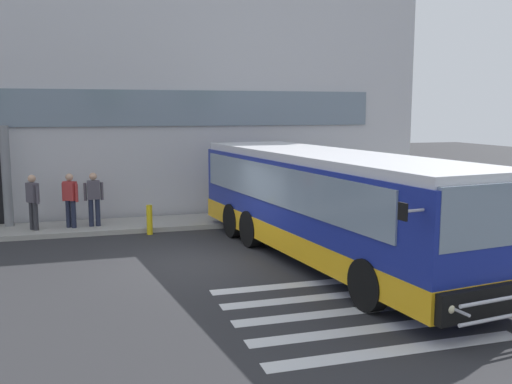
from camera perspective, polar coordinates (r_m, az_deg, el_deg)
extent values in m
cube|color=#2B2B2D|center=(14.14, -5.81, -7.12)|extent=(80.00, 90.00, 0.02)
cube|color=silver|center=(9.43, 14.04, -15.22)|extent=(4.40, 0.36, 0.01)
cube|color=silver|center=(10.15, 11.40, -13.40)|extent=(4.40, 0.36, 0.01)
cube|color=silver|center=(10.90, 9.14, -11.80)|extent=(4.40, 0.36, 0.01)
cube|color=silver|center=(11.67, 7.19, -10.40)|extent=(4.40, 0.36, 0.01)
cube|color=silver|center=(12.46, 5.51, -9.16)|extent=(4.40, 0.36, 0.01)
cube|color=#B7B7BC|center=(25.54, -11.08, 9.17)|extent=(19.06, 12.00, 8.44)
cube|color=slate|center=(19.68, -6.38, 8.39)|extent=(13.06, 0.10, 1.20)
cube|color=#9E9B93|center=(18.73, -8.58, -3.10)|extent=(23.06, 2.00, 0.15)
cylinder|color=slate|center=(19.07, -23.83, 1.46)|extent=(0.28, 0.28, 3.12)
cube|color=navy|center=(14.12, 7.21, -1.20)|extent=(3.88, 10.75, 2.15)
cube|color=#F2AD19|center=(14.27, 7.15, -4.37)|extent=(3.93, 10.80, 0.55)
cube|color=silver|center=(13.97, 7.29, 3.56)|extent=(3.76, 10.54, 0.20)
cube|color=gray|center=(10.00, 22.88, -2.17)|extent=(2.35, 0.42, 1.05)
cube|color=gray|center=(15.00, 10.89, 1.20)|extent=(1.24, 9.24, 0.95)
cube|color=gray|center=(13.69, 1.95, 0.68)|extent=(1.24, 9.24, 0.95)
cube|color=black|center=(9.95, 23.00, -0.15)|extent=(2.14, 0.38, 0.28)
cube|color=black|center=(10.25, 22.98, -9.98)|extent=(2.46, 0.51, 0.52)
sphere|color=beige|center=(9.52, 18.86, -11.03)|extent=(0.18, 0.18, 0.18)
cylinder|color=#B7B7BF|center=(9.10, 15.55, -1.83)|extent=(0.40, 0.10, 0.05)
cube|color=black|center=(8.98, 14.57, -1.92)|extent=(0.07, 0.20, 0.28)
cylinder|color=black|center=(12.35, 20.31, -7.41)|extent=(0.43, 1.03, 1.00)
cylinder|color=black|center=(10.88, 11.28, -9.14)|extent=(0.43, 1.03, 1.00)
cylinder|color=black|center=(16.61, 6.96, -3.03)|extent=(0.43, 1.03, 1.00)
cylinder|color=black|center=(15.55, -0.51, -3.73)|extent=(0.43, 1.03, 1.00)
cylinder|color=black|center=(17.72, 4.80, -2.29)|extent=(0.43, 1.03, 1.00)
cylinder|color=black|center=(16.73, -2.29, -2.89)|extent=(0.43, 1.03, 1.00)
cylinder|color=#B7B7BF|center=(9.46, 19.63, -11.18)|extent=(0.11, 0.50, 0.05)
cylinder|color=#2D2D33|center=(18.21, -21.30, -2.30)|extent=(0.15, 0.15, 0.85)
cylinder|color=#2D2D33|center=(18.37, -21.64, -2.23)|extent=(0.15, 0.15, 0.85)
cube|color=#4C4751|center=(18.18, -21.59, -0.05)|extent=(0.41, 0.44, 0.58)
sphere|color=tan|center=(18.13, -21.66, 1.27)|extent=(0.23, 0.23, 0.23)
cylinder|color=#4C4751|center=(17.98, -21.15, -0.27)|extent=(0.09, 0.09, 0.55)
cylinder|color=#4C4751|center=(18.40, -22.00, -0.14)|extent=(0.09, 0.09, 0.55)
cylinder|color=#1E2338|center=(18.21, -17.89, -2.14)|extent=(0.15, 0.15, 0.85)
cylinder|color=#1E2338|center=(18.34, -18.37, -2.09)|extent=(0.15, 0.15, 0.85)
cube|color=#B23333|center=(18.16, -18.23, 0.11)|extent=(0.43, 0.41, 0.58)
sphere|color=tan|center=(18.11, -18.29, 1.42)|extent=(0.23, 0.23, 0.23)
cylinder|color=#B23333|center=(18.01, -17.62, -0.09)|extent=(0.09, 0.09, 0.55)
cylinder|color=#B23333|center=(18.33, -18.82, 0.00)|extent=(0.09, 0.09, 0.55)
cylinder|color=#1E2338|center=(18.29, -15.64, -2.00)|extent=(0.15, 0.15, 0.85)
cylinder|color=#1E2338|center=(18.28, -16.27, -2.03)|extent=(0.15, 0.15, 0.85)
cube|color=#4C4751|center=(18.18, -16.04, 0.21)|extent=(0.39, 0.23, 0.58)
sphere|color=tan|center=(18.13, -16.10, 1.52)|extent=(0.23, 0.23, 0.23)
cylinder|color=#4C4751|center=(18.20, -15.25, 0.09)|extent=(0.09, 0.09, 0.55)
cylinder|color=#4C4751|center=(18.18, -16.82, 0.02)|extent=(0.09, 0.09, 0.55)
cube|color=maroon|center=(18.35, -16.07, 0.22)|extent=(0.31, 0.19, 0.44)
cylinder|color=yellow|center=(17.40, -10.67, -2.76)|extent=(0.18, 0.18, 0.90)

